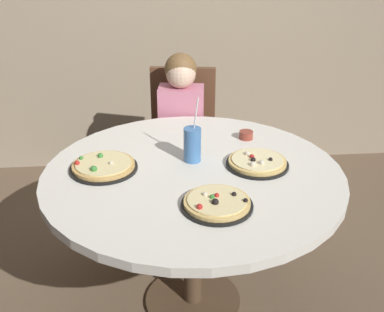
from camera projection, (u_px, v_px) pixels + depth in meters
The scene contains 9 objects.
ground_plane at pixel (193, 301), 2.45m from camera, with size 8.00×8.00×0.00m, color brown.
dining_table at pixel (193, 188), 2.16m from camera, with size 1.33×1.33×0.75m.
chair_wooden at pixel (182, 137), 3.00m from camera, with size 0.45×0.45×0.95m.
diner_child at pixel (181, 156), 2.86m from camera, with size 0.30×0.43×1.08m.
pizza_veggie at pixel (217, 203), 1.85m from camera, with size 0.28×0.28×0.05m.
pizza_cheese at pixel (257, 162), 2.16m from camera, with size 0.28×0.28×0.05m.
pizza_pepperoni at pixel (103, 166), 2.13m from camera, with size 0.30×0.30×0.05m.
soda_cup at pixel (192, 144), 2.18m from camera, with size 0.08×0.08×0.31m.
sauce_bowl at pixel (246, 135), 2.43m from camera, with size 0.07×0.07×0.04m, color brown.
Camera 1 is at (-0.17, -1.87, 1.74)m, focal length 44.96 mm.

